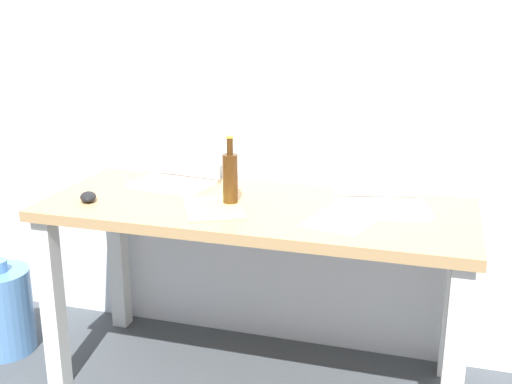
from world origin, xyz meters
TOP-DOWN VIEW (x-y plane):
  - ground_plane at (0.00, 0.00)m, footprint 8.00×8.00m
  - back_wall at (0.00, 0.38)m, footprint 5.20×0.08m
  - desk at (0.00, 0.00)m, footprint 1.61×0.64m
  - laptop_left at (-0.40, 0.17)m, footprint 0.35×0.26m
  - laptop_right at (0.45, 0.10)m, footprint 0.38×0.31m
  - beer_bottle at (-0.10, -0.01)m, footprint 0.06×0.06m
  - computer_mouse at (-0.63, -0.14)m, footprint 0.10×0.12m
  - paper_yellow_folder at (-0.14, -0.08)m, footprint 0.32×0.36m
  - paper_sheet_front_right at (0.34, -0.07)m, footprint 0.28×0.34m
  - water_cooler_jug at (-1.13, -0.09)m, footprint 0.27×0.27m

SIDE VIEW (x-z plane):
  - ground_plane at x=0.00m, z-range 0.00..0.00m
  - water_cooler_jug at x=-1.13m, z-range -0.02..0.40m
  - desk at x=0.00m, z-range 0.26..1.01m
  - paper_yellow_folder at x=-0.14m, z-range 0.75..0.75m
  - paper_sheet_front_right at x=0.34m, z-range 0.75..0.75m
  - computer_mouse at x=-0.63m, z-range 0.75..0.78m
  - laptop_right at x=0.45m, z-range 0.68..0.92m
  - laptop_left at x=-0.40m, z-range 0.68..0.92m
  - beer_bottle at x=-0.10m, z-range 0.72..0.98m
  - back_wall at x=0.00m, z-range 0.00..2.60m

